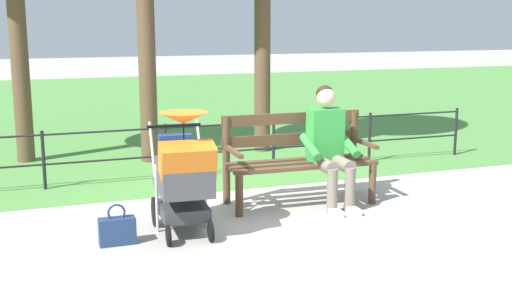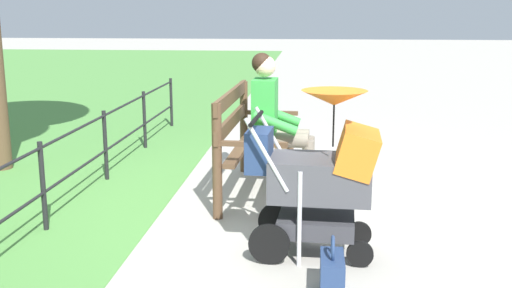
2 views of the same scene
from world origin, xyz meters
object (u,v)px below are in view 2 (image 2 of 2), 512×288
(park_bench, at_px, (250,137))
(handbag, at_px, (332,274))
(person_on_bench, at_px, (276,116))
(stroller, at_px, (321,172))

(park_bench, bearing_deg, handbag, 19.00)
(person_on_bench, distance_m, stroller, 1.73)
(park_bench, distance_m, stroller, 1.55)
(stroller, height_order, handbag, stroller)
(person_on_bench, relative_size, handbag, 3.45)
(person_on_bench, bearing_deg, stroller, 13.70)
(person_on_bench, bearing_deg, handbag, 11.70)
(stroller, bearing_deg, person_on_bench, -166.30)
(person_on_bench, xyz_separation_m, stroller, (1.68, 0.41, -0.08))
(park_bench, xyz_separation_m, handbag, (2.03, 0.70, -0.40))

